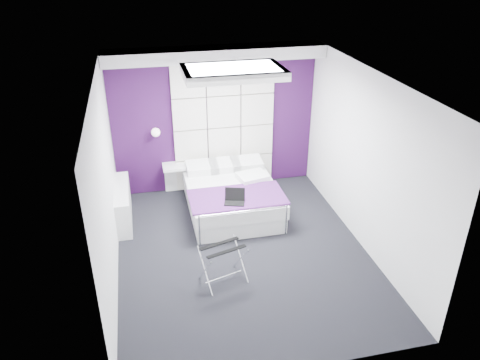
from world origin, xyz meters
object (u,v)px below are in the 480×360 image
at_px(wall_lamp, 156,131).
at_px(luggage_rack, 223,264).
at_px(nightstand, 176,166).
at_px(radiator, 123,204).
at_px(bed, 231,196).
at_px(laptop, 234,199).

height_order(wall_lamp, luggage_rack, wall_lamp).
relative_size(wall_lamp, nightstand, 0.33).
height_order(radiator, bed, bed).
height_order(bed, nightstand, bed).
bearing_deg(luggage_rack, nightstand, 81.47).
distance_m(luggage_rack, laptop, 1.29).
relative_size(radiator, bed, 0.66).
relative_size(wall_lamp, luggage_rack, 0.27).
xyz_separation_m(bed, luggage_rack, (-0.48, -1.79, 0.00)).
xyz_separation_m(wall_lamp, luggage_rack, (0.65, -2.62, -0.95)).
relative_size(radiator, laptop, 3.90).
xyz_separation_m(wall_lamp, nightstand, (0.29, -0.04, -0.67)).
height_order(luggage_rack, laptop, laptop).
height_order(bed, luggage_rack, bed).
bearing_deg(wall_lamp, nightstand, -7.73).
bearing_deg(bed, wall_lamp, 143.77).
relative_size(nightstand, laptop, 1.47).
relative_size(luggage_rack, laptop, 1.81).
relative_size(bed, laptop, 5.91).
height_order(wall_lamp, laptop, wall_lamp).
bearing_deg(laptop, radiator, 175.08).
height_order(wall_lamp, radiator, wall_lamp).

